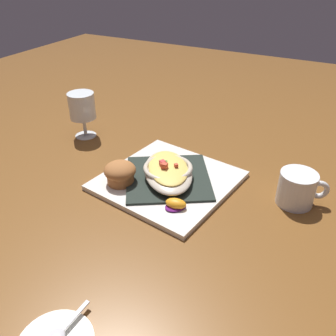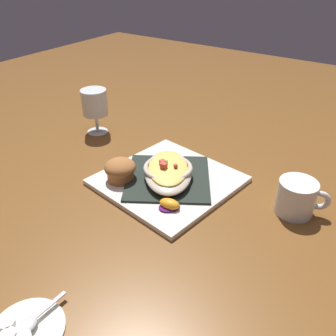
{
  "view_description": "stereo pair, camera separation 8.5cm",
  "coord_description": "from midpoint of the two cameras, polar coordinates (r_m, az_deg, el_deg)",
  "views": [
    {
      "loc": [
        0.64,
        0.34,
        0.49
      ],
      "look_at": [
        0.0,
        0.0,
        0.04
      ],
      "focal_mm": 38.1,
      "sensor_mm": 36.0,
      "label": 1
    },
    {
      "loc": [
        0.6,
        0.41,
        0.49
      ],
      "look_at": [
        0.0,
        0.0,
        0.04
      ],
      "focal_mm": 38.1,
      "sensor_mm": 36.0,
      "label": 2
    }
  ],
  "objects": [
    {
      "name": "ground_plane",
      "position": [
        0.87,
        2.79,
        -2.44
      ],
      "size": [
        2.6,
        2.6,
        0.0
      ],
      "primitive_type": "plane",
      "color": "brown"
    },
    {
      "name": "square_plate",
      "position": [
        0.87,
        2.8,
        -2.11
      ],
      "size": [
        0.33,
        0.33,
        0.01
      ],
      "primitive_type": "cube",
      "rotation": [
        0.0,
        0.0,
        -0.15
      ],
      "color": "white",
      "rests_on": "ground_plane"
    },
    {
      "name": "folded_napkin",
      "position": [
        0.87,
        2.81,
        -1.62
      ],
      "size": [
        0.28,
        0.28,
        0.01
      ],
      "primitive_type": "cube",
      "rotation": [
        0.0,
        0.0,
        0.55
      ],
      "color": "#242D27",
      "rests_on": "square_plate"
    },
    {
      "name": "gratin_dish",
      "position": [
        0.85,
        2.85,
        -0.41
      ],
      "size": [
        0.23,
        0.21,
        0.05
      ],
      "color": "beige",
      "rests_on": "folded_napkin"
    },
    {
      "name": "muffin",
      "position": [
        0.85,
        -4.84,
        -0.35
      ],
      "size": [
        0.08,
        0.08,
        0.05
      ],
      "color": "#AA6432",
      "rests_on": "square_plate"
    },
    {
      "name": "orange_garnish",
      "position": [
        0.77,
        3.43,
        -5.99
      ],
      "size": [
        0.06,
        0.06,
        0.02
      ],
      "color": "#5C1863",
      "rests_on": "square_plate"
    },
    {
      "name": "coffee_mug",
      "position": [
        0.82,
        22.7,
        -4.72
      ],
      "size": [
        0.08,
        0.11,
        0.08
      ],
      "color": "white",
      "rests_on": "ground_plane"
    },
    {
      "name": "stemmed_glass",
      "position": [
        1.1,
        -9.47,
        9.91
      ],
      "size": [
        0.08,
        0.08,
        0.14
      ],
      "color": "white",
      "rests_on": "ground_plane"
    },
    {
      "name": "creamer_saucer",
      "position": [
        0.61,
        -17.7,
        -23.57
      ],
      "size": [
        0.11,
        0.11,
        0.01
      ],
      "primitive_type": "cylinder",
      "color": "white",
      "rests_on": "ground_plane"
    },
    {
      "name": "spoon",
      "position": [
        0.6,
        -17.54,
        -22.83
      ],
      "size": [
        0.09,
        0.03,
        0.01
      ],
      "color": "silver",
      "rests_on": "creamer_saucer"
    },
    {
      "name": "creamer_cup_0",
      "position": [
        0.61,
        -20.42,
        -22.64
      ],
      "size": [
        0.02,
        0.02,
        0.02
      ],
      "primitive_type": "cylinder",
      "color": "white",
      "rests_on": "creamer_saucer"
    }
  ]
}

